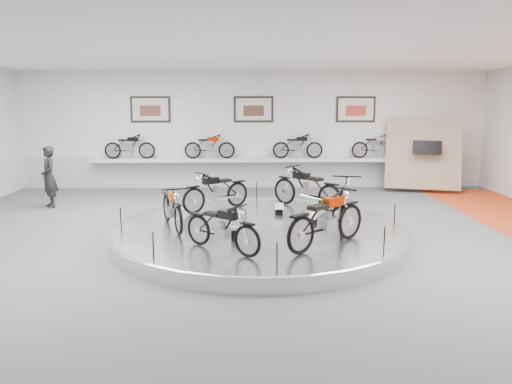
{
  "coord_description": "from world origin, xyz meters",
  "views": [
    {
      "loc": [
        -0.33,
        -10.23,
        3.02
      ],
      "look_at": [
        -0.07,
        0.6,
        1.01
      ],
      "focal_mm": 35.0,
      "sensor_mm": 36.0,
      "label": 1
    }
  ],
  "objects_px": {
    "bike_d": "(172,207)",
    "bike_f": "(327,219)",
    "bike_a": "(345,203)",
    "bike_c": "(216,191)",
    "shelf": "(254,160)",
    "bike_e": "(222,227)",
    "bike_b": "(306,188)",
    "visitor": "(49,177)",
    "display_platform": "(260,233)"
  },
  "relations": [
    {
      "from": "display_platform",
      "to": "bike_f",
      "type": "relative_size",
      "value": 3.5
    },
    {
      "from": "bike_b",
      "to": "visitor",
      "type": "height_order",
      "value": "visitor"
    },
    {
      "from": "bike_d",
      "to": "bike_f",
      "type": "xyz_separation_m",
      "value": [
        3.09,
        -1.45,
        0.07
      ]
    },
    {
      "from": "bike_a",
      "to": "bike_b",
      "type": "bearing_deg",
      "value": 30.77
    },
    {
      "from": "bike_a",
      "to": "bike_d",
      "type": "xyz_separation_m",
      "value": [
        -3.7,
        0.08,
        -0.07
      ]
    },
    {
      "from": "visitor",
      "to": "display_platform",
      "type": "bearing_deg",
      "value": 24.9
    },
    {
      "from": "shelf",
      "to": "visitor",
      "type": "distance_m",
      "value": 6.52
    },
    {
      "from": "shelf",
      "to": "bike_e",
      "type": "bearing_deg",
      "value": -95.17
    },
    {
      "from": "shelf",
      "to": "bike_a",
      "type": "height_order",
      "value": "bike_a"
    },
    {
      "from": "bike_c",
      "to": "display_platform",
      "type": "bearing_deg",
      "value": 83.19
    },
    {
      "from": "display_platform",
      "to": "visitor",
      "type": "xyz_separation_m",
      "value": [
        -5.86,
        3.54,
        0.72
      ]
    },
    {
      "from": "display_platform",
      "to": "bike_a",
      "type": "relative_size",
      "value": 3.5
    },
    {
      "from": "bike_b",
      "to": "visitor",
      "type": "bearing_deg",
      "value": 31.21
    },
    {
      "from": "bike_d",
      "to": "bike_e",
      "type": "relative_size",
      "value": 1.04
    },
    {
      "from": "display_platform",
      "to": "shelf",
      "type": "relative_size",
      "value": 0.58
    },
    {
      "from": "bike_b",
      "to": "display_platform",
      "type": "bearing_deg",
      "value": 100.71
    },
    {
      "from": "bike_d",
      "to": "bike_e",
      "type": "height_order",
      "value": "bike_d"
    },
    {
      "from": "bike_e",
      "to": "bike_b",
      "type": "bearing_deg",
      "value": 101.72
    },
    {
      "from": "bike_f",
      "to": "shelf",
      "type": "bearing_deg",
      "value": 56.81
    },
    {
      "from": "bike_a",
      "to": "visitor",
      "type": "relative_size",
      "value": 1.05
    },
    {
      "from": "shelf",
      "to": "bike_a",
      "type": "distance_m",
      "value": 6.79
    },
    {
      "from": "bike_b",
      "to": "bike_e",
      "type": "height_order",
      "value": "bike_b"
    },
    {
      "from": "visitor",
      "to": "bike_c",
      "type": "bearing_deg",
      "value": 34.99
    },
    {
      "from": "shelf",
      "to": "bike_d",
      "type": "xyz_separation_m",
      "value": [
        -1.88,
        -6.46,
        -0.23
      ]
    },
    {
      "from": "bike_c",
      "to": "bike_d",
      "type": "relative_size",
      "value": 1.05
    },
    {
      "from": "shelf",
      "to": "bike_a",
      "type": "bearing_deg",
      "value": -74.44
    },
    {
      "from": "bike_d",
      "to": "visitor",
      "type": "xyz_separation_m",
      "value": [
        -3.98,
        3.6,
        0.11
      ]
    },
    {
      "from": "visitor",
      "to": "bike_b",
      "type": "bearing_deg",
      "value": 42.69
    },
    {
      "from": "shelf",
      "to": "visitor",
      "type": "bearing_deg",
      "value": -154.01
    },
    {
      "from": "shelf",
      "to": "bike_e",
      "type": "distance_m",
      "value": 8.19
    },
    {
      "from": "bike_e",
      "to": "bike_f",
      "type": "xyz_separation_m",
      "value": [
        1.95,
        0.25,
        0.09
      ]
    },
    {
      "from": "bike_a",
      "to": "bike_c",
      "type": "distance_m",
      "value": 3.39
    },
    {
      "from": "bike_b",
      "to": "bike_e",
      "type": "xyz_separation_m",
      "value": [
        -1.98,
        -3.61,
        -0.08
      ]
    },
    {
      "from": "bike_e",
      "to": "bike_f",
      "type": "height_order",
      "value": "bike_f"
    },
    {
      "from": "bike_c",
      "to": "visitor",
      "type": "bearing_deg",
      "value": -59.41
    },
    {
      "from": "bike_f",
      "to": "bike_c",
      "type": "bearing_deg",
      "value": 83.21
    },
    {
      "from": "bike_d",
      "to": "bike_b",
      "type": "bearing_deg",
      "value": 102.0
    },
    {
      "from": "bike_d",
      "to": "visitor",
      "type": "distance_m",
      "value": 5.37
    },
    {
      "from": "bike_a",
      "to": "bike_c",
      "type": "relative_size",
      "value": 1.1
    },
    {
      "from": "bike_f",
      "to": "bike_d",
      "type": "bearing_deg",
      "value": 112.95
    },
    {
      "from": "display_platform",
      "to": "bike_e",
      "type": "distance_m",
      "value": 2.0
    },
    {
      "from": "shelf",
      "to": "bike_c",
      "type": "bearing_deg",
      "value": -102.34
    },
    {
      "from": "bike_b",
      "to": "shelf",
      "type": "bearing_deg",
      "value": -30.09
    },
    {
      "from": "bike_c",
      "to": "visitor",
      "type": "height_order",
      "value": "visitor"
    },
    {
      "from": "bike_c",
      "to": "bike_e",
      "type": "relative_size",
      "value": 1.09
    },
    {
      "from": "bike_a",
      "to": "bike_e",
      "type": "bearing_deg",
      "value": 136.91
    },
    {
      "from": "bike_a",
      "to": "bike_f",
      "type": "distance_m",
      "value": 1.5
    },
    {
      "from": "bike_c",
      "to": "visitor",
      "type": "relative_size",
      "value": 0.95
    },
    {
      "from": "display_platform",
      "to": "bike_d",
      "type": "bearing_deg",
      "value": -178.24
    },
    {
      "from": "bike_d",
      "to": "bike_f",
      "type": "height_order",
      "value": "bike_f"
    }
  ]
}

